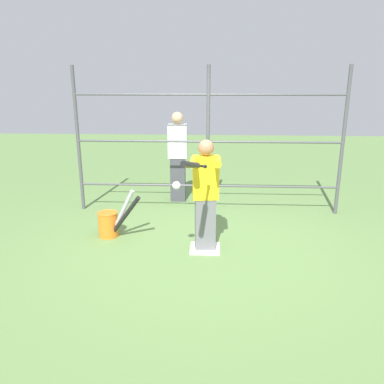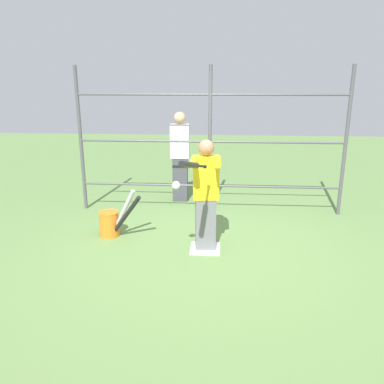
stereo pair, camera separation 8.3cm
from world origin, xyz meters
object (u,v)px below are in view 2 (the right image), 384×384
at_px(batter, 206,193).
at_px(softball_in_flight, 176,185).
at_px(bystander_behind_fence, 180,156).
at_px(baseball_bat_swinging, 192,165).
at_px(bat_bucket, 112,222).

bearing_deg(batter, softball_in_flight, 54.43).
bearing_deg(bystander_behind_fence, baseball_bat_swinging, 98.36).
distance_m(softball_in_flight, bystander_behind_fence, 2.69).
bearing_deg(baseball_bat_swinging, batter, -97.79).
xyz_separation_m(softball_in_flight, bystander_behind_fence, (0.24, -2.67, -0.15)).
bearing_deg(baseball_bat_swinging, bystander_behind_fence, -81.64).
bearing_deg(bat_bucket, baseball_bat_swinging, 135.88).
distance_m(softball_in_flight, bat_bucket, 1.57).
xyz_separation_m(batter, softball_in_flight, (0.33, 0.47, 0.22)).
bearing_deg(bystander_behind_fence, batter, 104.48).
bearing_deg(softball_in_flight, batter, -125.57).
distance_m(batter, baseball_bat_swinging, 1.03).
height_order(softball_in_flight, bystander_behind_fence, bystander_behind_fence).
xyz_separation_m(baseball_bat_swinging, bystander_behind_fence, (0.45, -3.07, -0.48)).
bearing_deg(baseball_bat_swinging, bat_bucket, -44.12).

